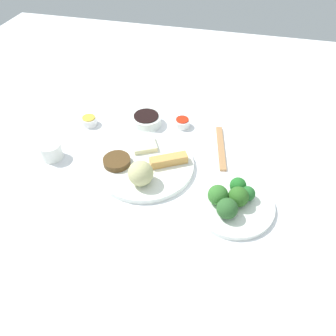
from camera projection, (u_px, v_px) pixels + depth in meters
name	position (u px, v px, depth m)	size (l,w,h in m)	color
tabletop	(145.00, 169.00, 0.99)	(2.20, 2.20, 0.02)	white
main_plate	(143.00, 165.00, 0.98)	(0.30, 0.30, 0.02)	white
rice_scoop	(141.00, 173.00, 0.89)	(0.07, 0.07, 0.07)	#BBB97E
spring_roll	(169.00, 160.00, 0.96)	(0.11, 0.03, 0.03)	#D69B4E
crab_rangoon_wonton	(144.00, 145.00, 1.02)	(0.07, 0.07, 0.02)	beige
stir_fry_heap	(117.00, 161.00, 0.96)	(0.08, 0.08, 0.02)	#4D3518
broccoli_plate	(232.00, 204.00, 0.87)	(0.22, 0.22, 0.01)	white
broccoli_floret_0	(238.00, 197.00, 0.84)	(0.05, 0.05, 0.05)	#2B611F
broccoli_floret_1	(227.00, 208.00, 0.81)	(0.05, 0.05, 0.05)	#2A5927
broccoli_floret_2	(238.00, 186.00, 0.88)	(0.05, 0.05, 0.05)	#1F6723
broccoli_floret_3	(248.00, 194.00, 0.86)	(0.04, 0.04, 0.04)	#236328
broccoli_floret_4	(218.00, 195.00, 0.85)	(0.05, 0.05, 0.05)	#316E29
soy_sauce_bowl	(146.00, 120.00, 1.12)	(0.10, 0.10, 0.03)	white
soy_sauce_bowl_liquid	(146.00, 116.00, 1.11)	(0.09, 0.09, 0.00)	black
sauce_ramekin_hot_mustard	(89.00, 121.00, 1.13)	(0.05, 0.05, 0.03)	white
sauce_ramekin_hot_mustard_liquid	(89.00, 118.00, 1.12)	(0.04, 0.04, 0.00)	gold
sauce_ramekin_sweet_and_sour	(182.00, 123.00, 1.12)	(0.05, 0.05, 0.03)	white
sauce_ramekin_sweet_and_sour_liquid	(182.00, 119.00, 1.11)	(0.04, 0.04, 0.00)	red
teacup	(51.00, 151.00, 0.99)	(0.06, 0.06, 0.05)	white
chopsticks_pair	(221.00, 148.00, 1.04)	(0.21, 0.02, 0.01)	#AB7A4D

